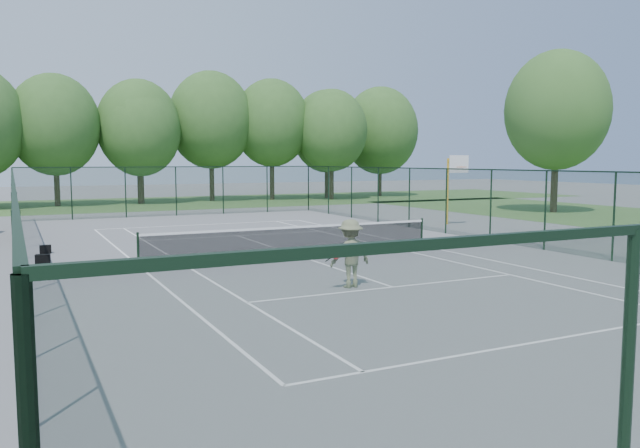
% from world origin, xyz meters
% --- Properties ---
extents(ground, '(140.00, 140.00, 0.00)m').
position_xyz_m(ground, '(0.00, 0.00, 0.00)').
color(ground, slate).
rests_on(ground, ground).
extents(grass_far, '(80.00, 16.00, 0.01)m').
position_xyz_m(grass_far, '(0.00, 30.00, 0.01)').
color(grass_far, '#456E32').
rests_on(grass_far, ground).
extents(court_lines, '(11.05, 23.85, 0.01)m').
position_xyz_m(court_lines, '(0.00, 0.00, 0.00)').
color(court_lines, white).
rests_on(court_lines, ground).
extents(tennis_net, '(11.08, 0.08, 1.10)m').
position_xyz_m(tennis_net, '(0.00, 0.00, 0.58)').
color(tennis_net, black).
rests_on(tennis_net, ground).
extents(fence_enclosure, '(18.05, 36.05, 3.02)m').
position_xyz_m(fence_enclosure, '(0.00, 0.00, 1.56)').
color(fence_enclosure, '#18331F').
rests_on(fence_enclosure, ground).
extents(tree_line_far, '(39.40, 6.40, 9.70)m').
position_xyz_m(tree_line_far, '(0.00, 30.00, 5.99)').
color(tree_line_far, '#3E2B1F').
rests_on(tree_line_far, ground).
extents(basketball_goal, '(1.20, 1.43, 3.65)m').
position_xyz_m(basketball_goal, '(11.67, 5.86, 2.57)').
color(basketball_goal, gold).
rests_on(basketball_goal, ground).
extents(tree_side, '(6.60, 6.60, 10.46)m').
position_xyz_m(tree_side, '(22.68, 9.42, 6.59)').
color(tree_side, '#3E2B1F').
rests_on(tree_side, ground).
extents(sports_bag_a, '(0.48, 0.33, 0.36)m').
position_xyz_m(sports_bag_a, '(-8.24, 1.57, 0.18)').
color(sports_bag_a, black).
rests_on(sports_bag_a, ground).
extents(sports_bag_b, '(0.39, 0.25, 0.30)m').
position_xyz_m(sports_bag_b, '(-8.04, 4.40, 0.15)').
color(sports_bag_b, black).
rests_on(sports_bag_b, ground).
extents(tennis_player, '(2.11, 0.81, 1.82)m').
position_xyz_m(tennis_player, '(-1.02, -5.89, 0.91)').
color(tennis_player, '#64694A').
rests_on(tennis_player, ground).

